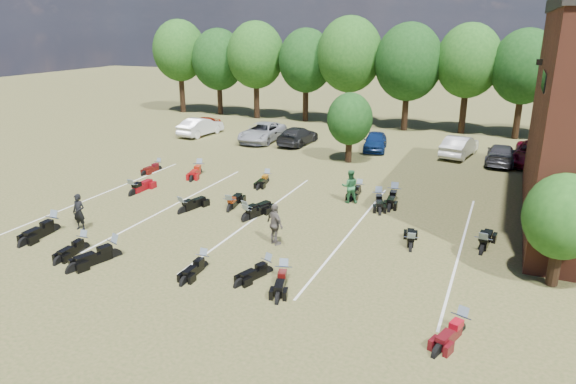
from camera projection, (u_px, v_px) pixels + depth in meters
The scene contains 36 objects.
ground at pixel (288, 249), 22.60m from camera, with size 160.00×160.00×0.00m, color brown.
car_0 at pixel (201, 126), 46.08m from camera, with size 1.76×4.36×1.49m, color maroon.
car_1 at pixel (201, 127), 45.39m from camera, with size 1.65×4.74×1.56m, color silver.
car_2 at pixel (262, 132), 43.06m from camera, with size 2.57×5.57×1.55m, color #93959B.
car_3 at pixel (298, 136), 42.04m from camera, with size 1.99×4.89×1.42m, color black.
car_4 at pixel (375, 141), 40.05m from camera, with size 1.68×4.17×1.42m, color #0B1F4E.
car_5 at pixel (459, 146), 38.12m from camera, with size 1.65×4.74×1.56m, color beige.
car_6 at pixel (533, 154), 35.91m from camera, with size 2.58×5.59×1.55m, color #5D0517.
car_7 at pixel (501, 154), 36.12m from camera, with size 1.94×4.77×1.38m, color #3A3A3F.
person_black at pixel (79, 212), 24.44m from camera, with size 0.65×0.43×1.78m, color black.
person_green at pixel (350, 186), 28.17m from camera, with size 0.91×0.71×1.88m, color #256538.
person_grey at pixel (275, 224), 22.75m from camera, with size 1.12×0.47×1.92m, color #554E48.
motorcycle_0 at pixel (54, 231), 24.55m from camera, with size 0.80×2.51×1.40m, color black, non-canonical shape.
motorcycle_1 at pixel (84, 249), 22.57m from camera, with size 0.67×2.11×1.17m, color black, non-canonical shape.
motorcycle_2 at pixel (114, 257), 21.79m from camera, with size 0.80×2.50×1.39m, color black, non-canonical shape.
motorcycle_3 at pixel (203, 268), 20.83m from camera, with size 0.64×2.02×1.13m, color black, non-canonical shape.
motorcycle_4 at pixel (267, 273), 20.39m from camera, with size 0.65×2.03×1.13m, color black, non-canonical shape.
motorcycle_5 at pixel (284, 280), 19.79m from camera, with size 0.69×2.16×1.21m, color black, non-canonical shape.
motorcycle_6 at pixel (459, 332), 16.47m from camera, with size 0.69×2.17×1.21m, color #480A0F, non-canonical shape.
motorcycle_7 at pixel (133, 195), 29.70m from camera, with size 0.77×2.42×1.35m, color maroon, non-canonical shape.
motorcycle_8 at pixel (230, 211), 27.22m from camera, with size 0.73×2.29×1.28m, color black, non-canonical shape.
motorcycle_9 at pixel (183, 213), 26.90m from camera, with size 0.73×2.30×1.28m, color black, non-canonical shape.
motorcycle_10 at pixel (247, 219), 26.08m from camera, with size 0.78×2.46×1.37m, color black, non-canonical shape.
motorcycle_11 at pixel (247, 221), 25.82m from camera, with size 0.71×2.22×1.24m, color black, non-canonical shape.
motorcycle_12 at pixel (410, 249), 22.52m from camera, with size 0.66×2.08×1.16m, color black, non-canonical shape.
motorcycle_13 at pixel (482, 252), 22.22m from camera, with size 0.76×2.40×1.34m, color black, non-canonical shape.
motorcycle_14 at pixel (159, 170), 34.84m from camera, with size 0.64×2.00×1.11m, color #480D0A, non-canonical shape.
motorcycle_15 at pixel (200, 173), 34.02m from camera, with size 0.77×2.42×1.35m, color maroon, non-canonical shape.
motorcycle_17 at pixel (267, 182), 32.10m from camera, with size 0.67×2.10×1.17m, color black, non-canonical shape.
motorcycle_18 at pixel (378, 203), 28.33m from camera, with size 0.74×2.31×1.29m, color black, non-canonical shape.
motorcycle_19 at pixel (359, 193), 29.98m from camera, with size 0.67×2.10×1.17m, color black, non-canonical shape.
motorcycle_20 at pixel (394, 200), 28.85m from camera, with size 0.80×2.50×1.39m, color black, non-canonical shape.
tree_line at pixel (406, 60), 46.28m from camera, with size 56.00×6.00×9.79m.
young_tree_near_building at pixel (563, 217), 18.63m from camera, with size 2.80×2.80×4.16m.
young_tree_midfield at pixel (350, 119), 35.90m from camera, with size 3.20×3.20×4.70m.
parking_lines at pixel (257, 217), 26.35m from camera, with size 20.10×14.00×0.01m.
Camera 1 is at (8.27, -18.97, 9.41)m, focal length 32.00 mm.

